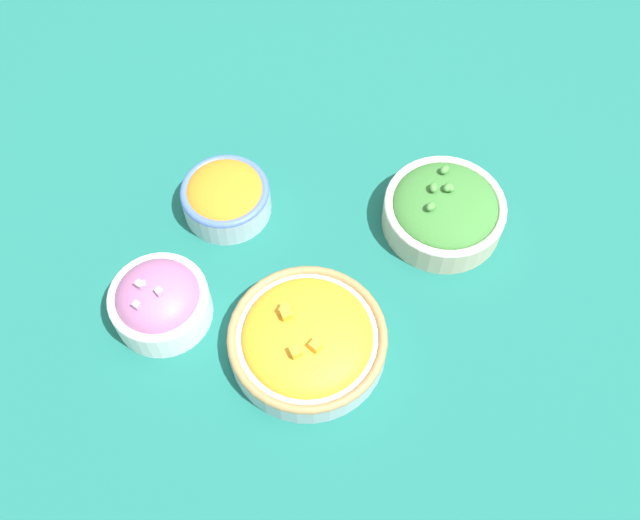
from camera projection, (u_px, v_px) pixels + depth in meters
ground_plane at (320, 271)px, 1.00m from camera, size 3.00×3.00×0.00m
bowl_broccoli at (444, 210)px, 1.02m from camera, size 0.17×0.17×0.08m
bowl_squash at (307, 339)px, 0.92m from camera, size 0.21×0.21×0.07m
bowl_carrots at (226, 196)px, 1.03m from camera, size 0.13×0.13×0.06m
bowl_red_onion at (159, 301)px, 0.94m from camera, size 0.13×0.13×0.09m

